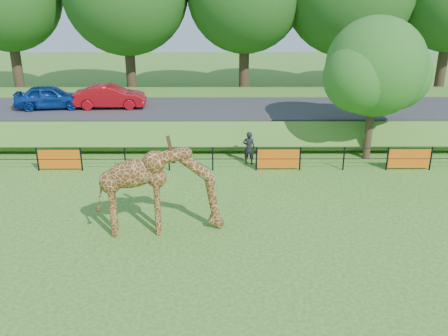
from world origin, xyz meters
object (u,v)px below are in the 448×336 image
(tree_east, at_px, (377,71))
(car_red, at_px, (110,96))
(car_blue, at_px, (50,97))
(giraffe, at_px, (161,190))
(visitor, at_px, (249,148))

(tree_east, bearing_deg, car_red, 161.84)
(car_blue, distance_m, tree_east, 17.40)
(giraffe, bearing_deg, visitor, 57.40)
(giraffe, bearing_deg, tree_east, 32.94)
(car_red, height_order, visitor, car_red)
(visitor, bearing_deg, giraffe, 74.06)
(car_red, bearing_deg, giraffe, -162.93)
(car_red, relative_size, visitor, 2.47)
(giraffe, height_order, car_blue, giraffe)
(car_red, distance_m, visitor, 9.19)
(giraffe, relative_size, car_red, 1.11)
(car_blue, xyz_separation_m, tree_east, (16.72, -4.29, 2.22))
(giraffe, relative_size, tree_east, 0.64)
(giraffe, distance_m, car_red, 12.52)
(car_blue, relative_size, tree_east, 0.56)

